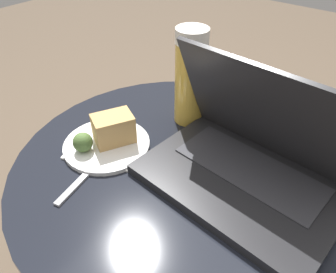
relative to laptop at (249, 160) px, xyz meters
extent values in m
cylinder|color=#515156|center=(-0.12, -0.04, -0.31)|extent=(0.08, 0.08, 0.49)
cylinder|color=black|center=(-0.12, -0.04, -0.06)|extent=(0.66, 0.66, 0.02)
cube|color=white|center=(-0.27, -0.11, -0.04)|extent=(0.17, 0.15, 0.00)
cube|color=#232326|center=(0.00, -0.02, -0.04)|extent=(0.36, 0.25, 0.02)
cube|color=#333338|center=(0.00, 0.01, -0.03)|extent=(0.28, 0.13, 0.00)
cube|color=#232326|center=(0.00, 0.04, 0.07)|extent=(0.35, 0.12, 0.21)
cube|color=#19234C|center=(0.00, 0.04, 0.07)|extent=(0.32, 0.11, 0.19)
cylinder|color=gold|center=(-0.20, 0.09, 0.04)|extent=(0.07, 0.07, 0.18)
cylinder|color=white|center=(-0.20, 0.09, 0.15)|extent=(0.07, 0.07, 0.03)
cylinder|color=white|center=(-0.27, -0.09, -0.04)|extent=(0.18, 0.18, 0.01)
cube|color=tan|center=(-0.26, -0.08, -0.01)|extent=(0.09, 0.10, 0.06)
sphere|color=#4C6B33|center=(-0.29, -0.14, -0.02)|extent=(0.04, 0.04, 0.04)
cube|color=#B2B2B7|center=(-0.23, -0.19, -0.04)|extent=(0.04, 0.14, 0.00)
cube|color=#B2B2B7|center=(-0.26, -0.09, -0.04)|extent=(0.04, 0.06, 0.00)
camera|label=1|loc=(0.16, -0.42, 0.39)|focal=35.00mm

